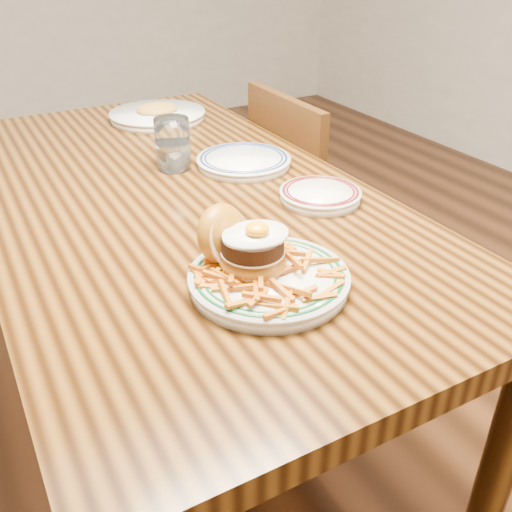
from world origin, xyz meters
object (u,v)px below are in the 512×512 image
table (174,224)px  main_plate (261,266)px  chair_right (312,215)px  side_plate (320,194)px

table → main_plate: bearing=-91.8°
chair_right → main_plate: main_plate is taller
chair_right → side_plate: chair_right is taller
table → side_plate: 0.36m
chair_right → table: bearing=21.3°
chair_right → side_plate: (-0.29, -0.43, 0.30)m
table → main_plate: 0.47m
main_plate → side_plate: (0.29, 0.24, -0.02)m
main_plate → side_plate: bearing=14.6°
chair_right → side_plate: size_ratio=4.74×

